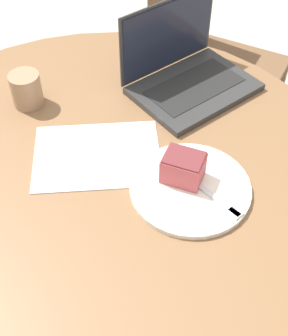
{
  "coord_description": "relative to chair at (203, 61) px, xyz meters",
  "views": [
    {
      "loc": [
        -0.16,
        -0.7,
        1.5
      ],
      "look_at": [
        0.08,
        -0.06,
        0.76
      ],
      "focal_mm": 50.0,
      "sensor_mm": 36.0,
      "label": 1
    }
  ],
  "objects": [
    {
      "name": "dining_table",
      "position": [
        -0.57,
        -0.61,
        0.11
      ],
      "size": [
        1.17,
        1.17,
        0.72
      ],
      "color": "brown",
      "rests_on": "ground_plane"
    },
    {
      "name": "plate",
      "position": [
        -0.41,
        -0.73,
        0.24
      ],
      "size": [
        0.26,
        0.26,
        0.01
      ],
      "color": "silver",
      "rests_on": "dining_table"
    },
    {
      "name": "paper_document",
      "position": [
        -0.57,
        -0.56,
        0.23
      ],
      "size": [
        0.34,
        0.29,
        0.0
      ],
      "rotation": [
        0.0,
        0.0,
        -0.28
      ],
      "color": "white",
      "rests_on": "dining_table"
    },
    {
      "name": "chair",
      "position": [
        0.0,
        0.0,
        0.0
      ],
      "size": [
        0.59,
        0.59,
        0.94
      ],
      "rotation": [
        0.0,
        0.0,
        3.87
      ],
      "color": "brown",
      "rests_on": "ground_plane"
    },
    {
      "name": "fork",
      "position": [
        -0.37,
        -0.78,
        0.25
      ],
      "size": [
        0.08,
        0.17,
        0.0
      ],
      "rotation": [
        0.0,
        0.0,
        5.1
      ],
      "color": "silver",
      "rests_on": "plate"
    },
    {
      "name": "cake_slice",
      "position": [
        -0.41,
        -0.7,
        0.28
      ],
      "size": [
        0.11,
        0.11,
        0.07
      ],
      "rotation": [
        0.0,
        0.0,
        2.4
      ],
      "color": "#B74C51",
      "rests_on": "plate"
    },
    {
      "name": "ground_plane",
      "position": [
        -0.57,
        -0.61,
        -0.49
      ],
      "size": [
        12.0,
        12.0,
        0.0
      ],
      "primitive_type": "plane",
      "color": "#B7AD9E"
    },
    {
      "name": "laptop",
      "position": [
        -0.26,
        -0.39,
        0.27
      ],
      "size": [
        0.36,
        0.31,
        0.22
      ],
      "rotation": [
        0.0,
        0.0,
        3.44
      ],
      "color": "#2D2D2D",
      "rests_on": "dining_table"
    },
    {
      "name": "coffee_glass",
      "position": [
        -0.67,
        -0.31,
        0.28
      ],
      "size": [
        0.08,
        0.08,
        0.09
      ],
      "color": "#997556",
      "rests_on": "dining_table"
    }
  ]
}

